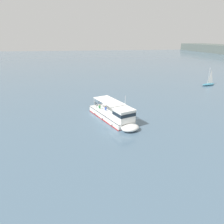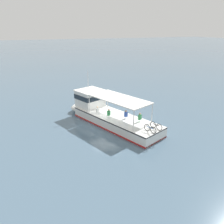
{
  "view_description": "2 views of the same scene",
  "coord_description": "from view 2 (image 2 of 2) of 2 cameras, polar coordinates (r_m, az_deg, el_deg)",
  "views": [
    {
      "loc": [
        33.5,
        -6.97,
        13.78
      ],
      "look_at": [
        -0.28,
        -0.96,
        1.4
      ],
      "focal_mm": 33.45,
      "sensor_mm": 36.0,
      "label": 1
    },
    {
      "loc": [
        -20.64,
        7.79,
        9.93
      ],
      "look_at": [
        -0.28,
        -0.96,
        1.4
      ],
      "focal_mm": 35.08,
      "sensor_mm": 36.0,
      "label": 2
    }
  ],
  "objects": [
    {
      "name": "ground_plane",
      "position": [
        24.19,
        -2.36,
        -3.2
      ],
      "size": [
        400.0,
        400.0,
        0.0
      ],
      "primitive_type": "plane",
      "color": "slate"
    },
    {
      "name": "ferry_main",
      "position": [
        24.59,
        -1.62,
        -0.22
      ],
      "size": [
        13.0,
        7.25,
        5.32
      ],
      "color": "white",
      "rests_on": "ground"
    }
  ]
}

